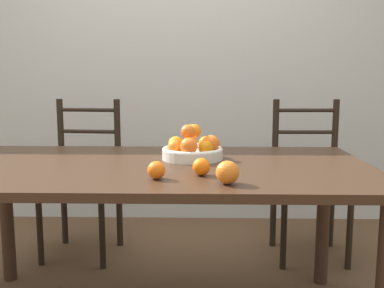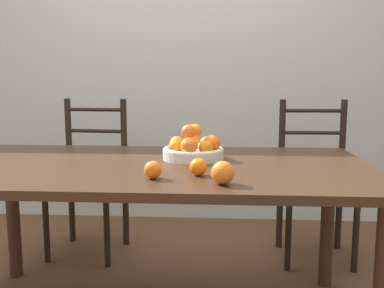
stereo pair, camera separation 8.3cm
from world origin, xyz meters
TOP-DOWN VIEW (x-y plane):
  - wall_back at (0.00, 1.55)m, footprint 8.00×0.06m
  - dining_table at (0.00, 0.00)m, footprint 1.87×0.98m
  - fruit_bowl at (0.16, 0.12)m, footprint 0.28×0.28m
  - orange_loose_0 at (0.04, -0.28)m, footprint 0.07×0.07m
  - orange_loose_1 at (0.20, -0.22)m, footprint 0.07×0.07m
  - orange_loose_2 at (0.30, -0.35)m, footprint 0.08×0.08m
  - chair_left at (-0.54, 0.81)m, footprint 0.46×0.44m
  - chair_right at (0.87, 0.81)m, footprint 0.42×0.40m

SIDE VIEW (x-z plane):
  - chair_left at x=-0.54m, z-range -0.01..0.96m
  - chair_right at x=0.87m, z-range -0.01..0.96m
  - dining_table at x=0.00m, z-range 0.29..1.02m
  - orange_loose_0 at x=0.04m, z-range 0.74..0.80m
  - orange_loose_1 at x=0.20m, z-range 0.74..0.80m
  - orange_loose_2 at x=0.30m, z-range 0.74..0.82m
  - fruit_bowl at x=0.16m, z-range 0.70..0.87m
  - wall_back at x=0.00m, z-range 0.00..2.60m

